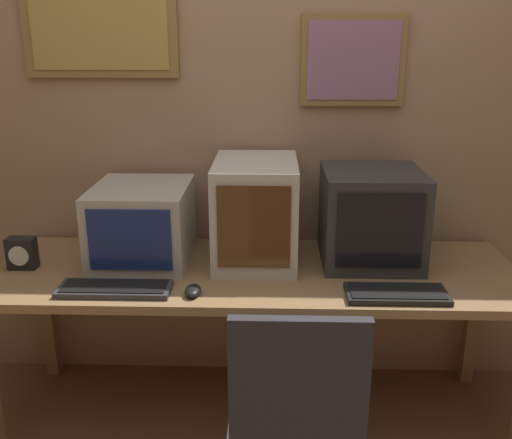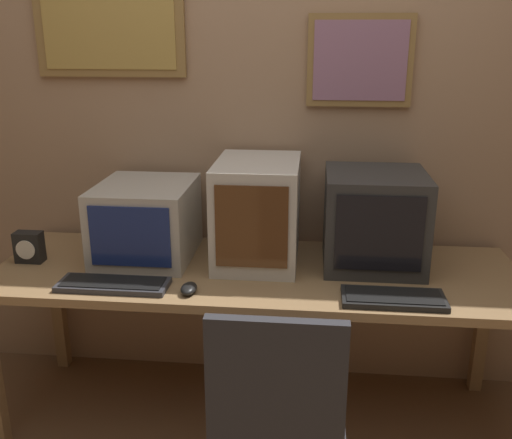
{
  "view_description": "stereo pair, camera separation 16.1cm",
  "coord_description": "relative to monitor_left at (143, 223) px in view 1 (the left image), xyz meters",
  "views": [
    {
      "loc": [
        0.06,
        -1.42,
        1.67
      ],
      "look_at": [
        0.0,
        0.79,
        0.94
      ],
      "focal_mm": 40.0,
      "sensor_mm": 36.0,
      "label": 1
    },
    {
      "loc": [
        0.23,
        -1.41,
        1.67
      ],
      "look_at": [
        0.0,
        0.79,
        0.94
      ],
      "focal_mm": 40.0,
      "sensor_mm": 36.0,
      "label": 2
    }
  ],
  "objects": [
    {
      "name": "wall_back",
      "position": [
        0.49,
        0.31,
        0.42
      ],
      "size": [
        8.0,
        0.08,
        2.6
      ],
      "color": "tan",
      "rests_on": "ground_plane"
    },
    {
      "name": "desk",
      "position": [
        0.49,
        -0.1,
        -0.23
      ],
      "size": [
        2.2,
        0.72,
        0.72
      ],
      "color": "#99754C",
      "rests_on": "ground_plane"
    },
    {
      "name": "monitor_left",
      "position": [
        0.0,
        0.0,
        0.0
      ],
      "size": [
        0.4,
        0.47,
        0.33
      ],
      "color": "#B7B2A8",
      "rests_on": "desk"
    },
    {
      "name": "monitor_center",
      "position": [
        0.49,
        0.01,
        0.05
      ],
      "size": [
        0.35,
        0.48,
        0.44
      ],
      "color": "beige",
      "rests_on": "desk"
    },
    {
      "name": "monitor_right",
      "position": [
        0.98,
        0.01,
        0.04
      ],
      "size": [
        0.41,
        0.42,
        0.4
      ],
      "color": "#333333",
      "rests_on": "desk"
    },
    {
      "name": "keyboard_main",
      "position": [
        -0.04,
        -0.34,
        -0.15
      ],
      "size": [
        0.43,
        0.15,
        0.03
      ],
      "color": "#333338",
      "rests_on": "desk"
    },
    {
      "name": "keyboard_side",
      "position": [
        1.03,
        -0.35,
        -0.15
      ],
      "size": [
        0.38,
        0.17,
        0.03
      ],
      "color": "black",
      "rests_on": "desk"
    },
    {
      "name": "mouse_near_keyboard",
      "position": [
        0.26,
        -0.36,
        -0.15
      ],
      "size": [
        0.06,
        0.1,
        0.04
      ],
      "color": "black",
      "rests_on": "desk"
    },
    {
      "name": "desk_clock",
      "position": [
        -0.49,
        -0.12,
        -0.1
      ],
      "size": [
        0.12,
        0.07,
        0.13
      ],
      "color": "black",
      "rests_on": "desk"
    }
  ]
}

